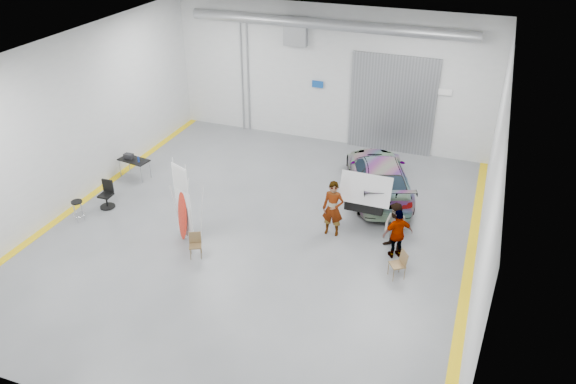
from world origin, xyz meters
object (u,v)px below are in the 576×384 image
(sedan_car, at_px, (379,175))
(folding_chair_near, at_px, (196,250))
(person_b, at_px, (395,228))
(person_a, at_px, (333,209))
(surfboard_display, at_px, (185,209))
(person_c, at_px, (398,234))
(work_table, at_px, (132,159))
(folding_chair_far, at_px, (397,269))
(office_chair, at_px, (107,196))
(shop_stool, at_px, (78,211))

(sedan_car, distance_m, folding_chair_near, 7.51)
(sedan_car, bearing_deg, person_b, 89.75)
(person_a, xyz_separation_m, surfboard_display, (-4.38, -1.98, 0.18))
(person_c, xyz_separation_m, work_table, (-10.79, 1.74, -0.07))
(person_c, xyz_separation_m, folding_chair_far, (0.22, -1.03, -0.57))
(sedan_car, distance_m, office_chair, 9.97)
(person_c, xyz_separation_m, shop_stool, (-10.71, -1.72, -0.45))
(work_table, bearing_deg, sedan_car, 12.45)
(person_c, bearing_deg, person_a, -47.79)
(person_c, xyz_separation_m, folding_chair_near, (-5.89, -2.19, -0.59))
(person_a, height_order, folding_chair_near, person_a)
(folding_chair_near, bearing_deg, folding_chair_far, -16.46)
(person_b, distance_m, office_chair, 10.25)
(person_a, relative_size, person_c, 1.16)
(folding_chair_near, bearing_deg, surfboard_display, 106.56)
(person_c, relative_size, shop_stool, 2.17)
(sedan_car, relative_size, person_a, 2.63)
(person_b, relative_size, folding_chair_far, 1.92)
(sedan_car, height_order, surfboard_display, surfboard_display)
(folding_chair_near, distance_m, folding_chair_far, 6.22)
(person_b, distance_m, work_table, 10.74)
(surfboard_display, height_order, folding_chair_near, surfboard_display)
(person_b, relative_size, shop_stool, 2.18)
(person_c, relative_size, office_chair, 1.66)
(folding_chair_far, bearing_deg, person_b, 159.52)
(person_b, xyz_separation_m, surfboard_display, (-6.48, -1.75, 0.31))
(person_b, bearing_deg, work_table, -154.28)
(person_c, height_order, shop_stool, person_c)
(office_chair, bearing_deg, person_b, 3.27)
(person_b, xyz_separation_m, person_c, (0.14, -0.32, -0.00))
(folding_chair_near, relative_size, folding_chair_far, 0.91)
(sedan_car, distance_m, shop_stool, 10.83)
(person_b, bearing_deg, sedan_car, 143.26)
(work_table, bearing_deg, person_c, -9.16)
(person_c, distance_m, folding_chair_near, 6.31)
(sedan_car, height_order, folding_chair_far, sedan_car)
(sedan_car, xyz_separation_m, shop_stool, (-9.30, -5.53, -0.36))
(folding_chair_far, bearing_deg, shop_stool, -121.84)
(person_a, height_order, work_table, person_a)
(person_c, relative_size, folding_chair_near, 2.10)
(person_c, relative_size, surfboard_display, 0.59)
(person_c, bearing_deg, shop_stool, -24.94)
(person_c, distance_m, shop_stool, 10.86)
(folding_chair_far, bearing_deg, sedan_car, 163.12)
(person_b, height_order, person_c, person_b)
(sedan_car, distance_m, surfboard_display, 7.40)
(person_b, height_order, folding_chair_far, person_b)
(surfboard_display, bearing_deg, office_chair, -168.48)
(sedan_car, bearing_deg, work_table, -7.73)
(folding_chair_near, distance_m, shop_stool, 4.84)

